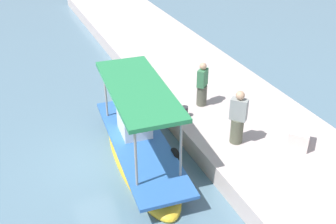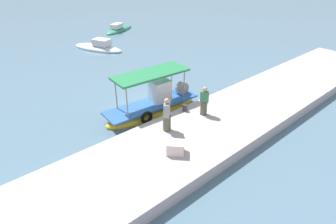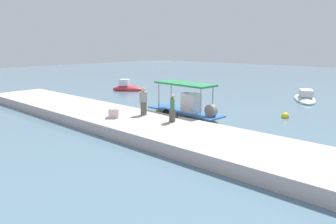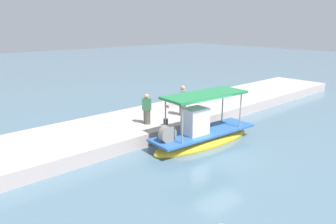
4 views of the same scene
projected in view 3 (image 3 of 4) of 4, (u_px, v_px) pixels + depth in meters
name	position (u px, v px, depth m)	size (l,w,h in m)	color
ground_plane	(196.00, 118.00, 21.03)	(120.00, 120.00, 0.00)	slate
dock_quay	(149.00, 127.00, 17.53)	(36.00, 4.57, 0.64)	beige
main_fishing_boat	(185.00, 114.00, 20.43)	(6.06, 2.08, 2.88)	yellow
fisherman_near_bollard	(143.00, 103.00, 19.06)	(0.55, 0.55, 1.74)	#545643
fisherman_by_crate	(172.00, 109.00, 17.37)	(0.50, 0.51, 1.61)	#4F5143
mooring_bollard	(176.00, 114.00, 18.49)	(0.24, 0.24, 0.37)	#2D2D33
cargo_crate	(114.00, 113.00, 18.57)	(0.75, 0.60, 0.56)	beige
marker_buoy	(285.00, 116.00, 21.15)	(0.53, 0.53, 0.53)	yellow
moored_boat_near	(127.00, 88.00, 33.92)	(3.82, 2.97, 1.49)	red
moored_boat_far	(305.00, 98.00, 27.80)	(3.75, 5.59, 1.31)	white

